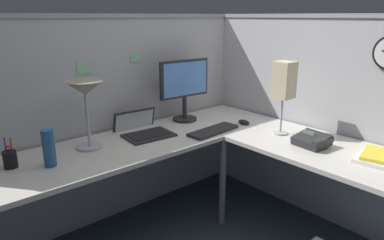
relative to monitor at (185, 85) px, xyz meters
The scene contains 16 objects.
ground_plane 1.22m from the monitor, 106.41° to the right, with size 6.80×6.80×0.00m, color #2D3842.
cubicle_wall_back 0.64m from the monitor, 157.23° to the left, with size 2.57×0.12×1.58m.
cubicle_wall_right 1.15m from the monitor, 52.93° to the right, with size 0.12×2.37×1.58m.
desk 0.86m from the monitor, 115.95° to the right, with size 2.35×2.15×0.73m.
monitor is the anchor object (origin of this frame).
laptop 0.53m from the monitor, behind, with size 0.37×0.41×0.22m.
keyboard 0.47m from the monitor, 95.84° to the right, with size 0.43×0.14×0.02m, color #232326.
computer_mouse 0.56m from the monitor, 53.90° to the right, with size 0.06×0.10×0.03m, color black.
desk_lamp_dome 0.88m from the monitor, behind, with size 0.24×0.24×0.44m.
pen_cup 1.38m from the monitor, behind, with size 0.08×0.08×0.18m.
thermos_flask 1.21m from the monitor, behind, with size 0.07×0.07×0.22m, color #26598C.
office_phone 1.08m from the monitor, 76.09° to the right, with size 0.21×0.22×0.11m.
book_stack 1.48m from the monitor, 76.70° to the right, with size 0.31×0.25×0.04m.
desk_lamp_paper 0.80m from the monitor, 67.03° to the right, with size 0.13×0.13×0.53m.
pinned_note_leftmost 0.45m from the monitor, 152.17° to the left, with size 0.09×0.00×0.06m, color #8CCC99.
pinned_note_middle 0.81m from the monitor, 166.80° to the left, with size 0.09×0.00×0.09m, color #8CCC99.
Camera 1 is at (-1.60, -1.51, 1.57)m, focal length 32.80 mm.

